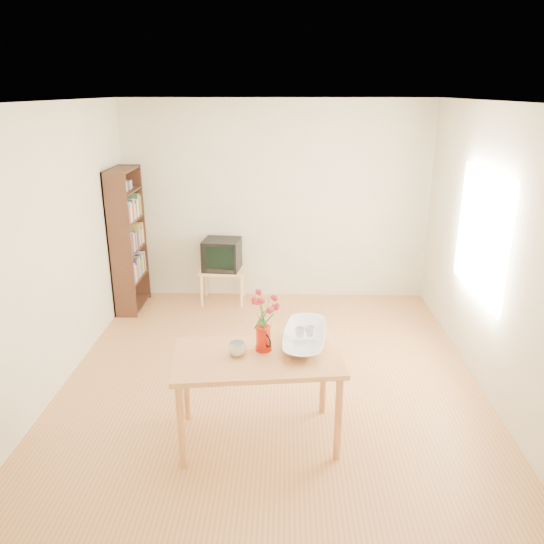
{
  "coord_description": "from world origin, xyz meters",
  "views": [
    {
      "loc": [
        0.14,
        -4.6,
        2.7
      ],
      "look_at": [
        0.0,
        0.3,
        1.0
      ],
      "focal_mm": 35.0,
      "sensor_mm": 36.0,
      "label": 1
    }
  ],
  "objects_px": {
    "bowl": "(305,314)",
    "television": "(222,254)",
    "table": "(258,366)",
    "pitcher": "(263,339)",
    "mug": "(237,349)"
  },
  "relations": [
    {
      "from": "pitcher",
      "to": "mug",
      "type": "xyz_separation_m",
      "value": [
        -0.2,
        -0.1,
        -0.04
      ]
    },
    {
      "from": "table",
      "to": "pitcher",
      "type": "relative_size",
      "value": 6.81
    },
    {
      "from": "table",
      "to": "television",
      "type": "bearing_deg",
      "value": 95.23
    },
    {
      "from": "table",
      "to": "bowl",
      "type": "xyz_separation_m",
      "value": [
        0.37,
        0.25,
        0.33
      ]
    },
    {
      "from": "table",
      "to": "pitcher",
      "type": "distance_m",
      "value": 0.21
    },
    {
      "from": "table",
      "to": "pitcher",
      "type": "bearing_deg",
      "value": 60.46
    },
    {
      "from": "pitcher",
      "to": "television",
      "type": "height_order",
      "value": "pitcher"
    },
    {
      "from": "pitcher",
      "to": "bowl",
      "type": "relative_size",
      "value": 0.39
    },
    {
      "from": "bowl",
      "to": "table",
      "type": "bearing_deg",
      "value": -146.43
    },
    {
      "from": "bowl",
      "to": "television",
      "type": "relative_size",
      "value": 1.03
    },
    {
      "from": "table",
      "to": "bowl",
      "type": "bearing_deg",
      "value": 26.83
    },
    {
      "from": "table",
      "to": "bowl",
      "type": "distance_m",
      "value": 0.56
    },
    {
      "from": "television",
      "to": "bowl",
      "type": "bearing_deg",
      "value": -63.58
    },
    {
      "from": "pitcher",
      "to": "table",
      "type": "bearing_deg",
      "value": -143.2
    },
    {
      "from": "pitcher",
      "to": "television",
      "type": "distance_m",
      "value": 2.92
    }
  ]
}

